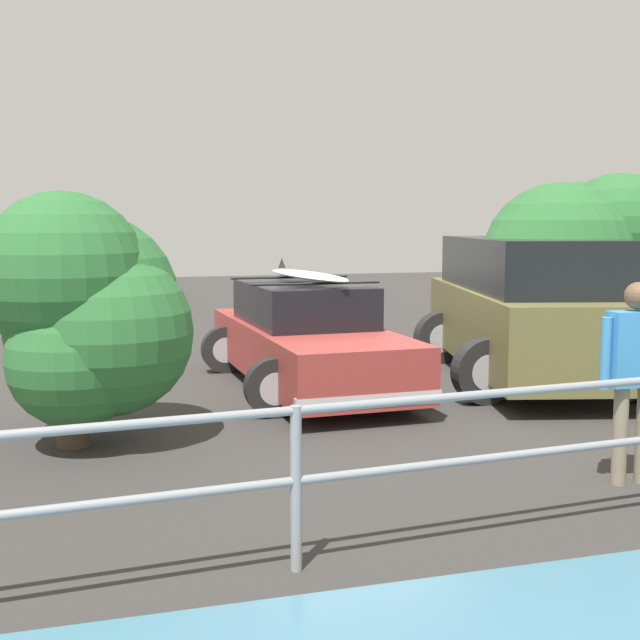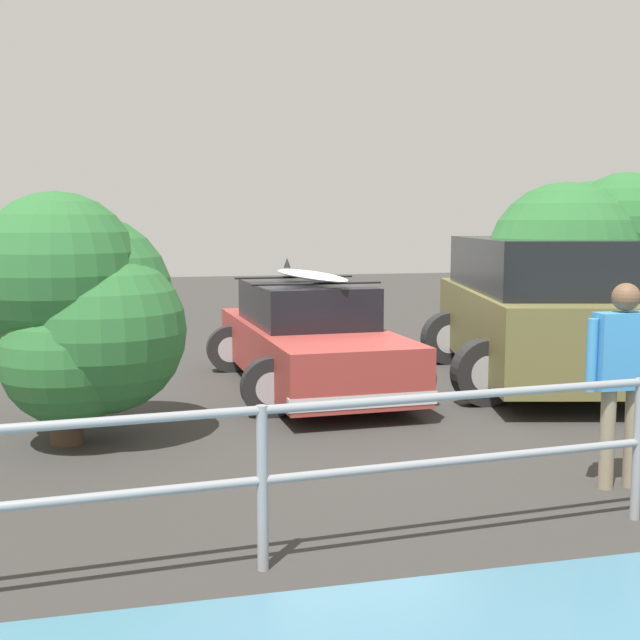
{
  "view_description": "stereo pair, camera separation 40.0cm",
  "coord_description": "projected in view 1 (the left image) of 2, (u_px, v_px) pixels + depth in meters",
  "views": [
    {
      "loc": [
        3.24,
        9.51,
        2.12
      ],
      "look_at": [
        0.58,
        0.31,
        0.95
      ],
      "focal_mm": 45.0,
      "sensor_mm": 36.0,
      "label": 1
    },
    {
      "loc": [
        2.85,
        9.61,
        2.12
      ],
      "look_at": [
        0.58,
        0.31,
        0.95
      ],
      "focal_mm": 45.0,
      "sensor_mm": 36.0,
      "label": 2
    }
  ],
  "objects": [
    {
      "name": "ground_plane",
      "position": [
        357.0,
        390.0,
        10.21
      ],
      "size": [
        44.0,
        44.0,
        0.02
      ],
      "primitive_type": "cube",
      "color": "#383533",
      "rests_on": "ground"
    },
    {
      "name": "suv_car",
      "position": [
        532.0,
        307.0,
        10.73
      ],
      "size": [
        3.33,
        4.97,
        1.91
      ],
      "color": "brown",
      "rests_on": "ground"
    },
    {
      "name": "bush_near_right",
      "position": [
        578.0,
        256.0,
        10.86
      ],
      "size": [
        2.64,
        2.26,
        2.78
      ],
      "color": "#4C3828",
      "rests_on": "ground"
    },
    {
      "name": "sedan_car",
      "position": [
        306.0,
        338.0,
        10.3
      ],
      "size": [
        2.35,
        4.53,
        1.62
      ],
      "color": "#9E3833",
      "rests_on": "ground"
    },
    {
      "name": "bush_near_left",
      "position": [
        87.0,
        316.0,
        7.65
      ],
      "size": [
        1.95,
        1.95,
        2.41
      ],
      "color": "#4C3828",
      "rests_on": "ground"
    },
    {
      "name": "railing_fence",
      "position": [
        296.0,
        458.0,
        4.82
      ],
      "size": [
        11.02,
        0.88,
        1.03
      ],
      "color": "gray",
      "rests_on": "ground"
    },
    {
      "name": "person_bystander",
      "position": [
        635.0,
        364.0,
        6.43
      ],
      "size": [
        0.64,
        0.22,
        1.65
      ],
      "color": "gray",
      "rests_on": "ground"
    }
  ]
}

